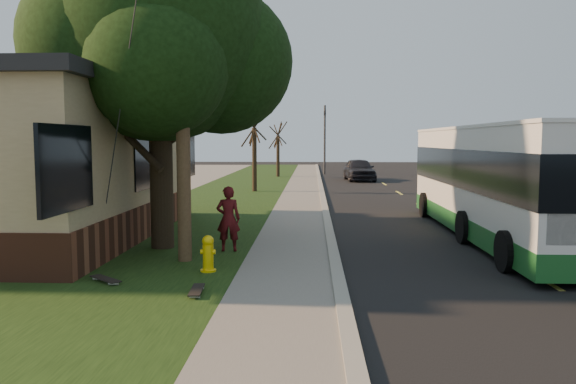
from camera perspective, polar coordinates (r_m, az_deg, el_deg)
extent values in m
plane|color=black|center=(11.41, 5.00, -8.50)|extent=(120.00, 120.00, 0.00)
cube|color=black|center=(21.72, 14.43, -2.06)|extent=(8.00, 80.00, 0.01)
cube|color=gray|center=(21.24, 3.81, -1.92)|extent=(0.25, 80.00, 0.12)
cube|color=slate|center=(21.24, 1.11, -1.96)|extent=(2.00, 80.00, 0.08)
cube|color=black|center=(21.61, -8.21, -1.90)|extent=(5.00, 80.00, 0.07)
cylinder|color=yellow|center=(11.51, -8.12, -6.65)|extent=(0.22, 0.22, 0.55)
sphere|color=yellow|center=(11.44, -8.14, -4.96)|extent=(0.24, 0.24, 0.24)
cylinder|color=yellow|center=(11.48, -8.12, -6.04)|extent=(0.30, 0.10, 0.10)
cylinder|color=yellow|center=(11.48, -8.12, -6.04)|extent=(0.10, 0.18, 0.10)
cylinder|color=yellow|center=(11.56, -8.10, -7.89)|extent=(0.32, 0.32, 0.04)
cylinder|color=#473321|center=(12.53, -10.76, 13.71)|extent=(0.30, 0.30, 9.00)
cylinder|color=#2D2D30|center=(11.62, -16.34, 10.43)|extent=(2.52, 3.21, 7.60)
cylinder|color=black|center=(14.08, -12.76, 2.52)|extent=(0.56, 0.56, 4.00)
sphere|color=black|center=(14.29, -13.03, 15.45)|extent=(5.20, 5.20, 5.20)
sphere|color=black|center=(14.49, -6.84, 13.00)|extent=(3.60, 3.60, 3.60)
sphere|color=black|center=(14.23, -18.26, 14.14)|extent=(3.80, 3.80, 3.80)
sphere|color=black|center=(12.84, -13.20, 12.55)|extent=(3.20, 3.20, 3.20)
sphere|color=black|center=(15.85, -13.84, 15.88)|extent=(3.40, 3.40, 3.40)
sphere|color=black|center=(15.45, -8.46, 18.53)|extent=(3.00, 3.00, 3.00)
cylinder|color=black|center=(29.24, -3.43, 3.31)|extent=(0.24, 0.24, 3.30)
cylinder|color=black|center=(29.23, -3.45, 6.55)|extent=(1.38, 0.57, 2.01)
cylinder|color=black|center=(29.23, -3.45, 6.55)|extent=(0.74, 1.21, 1.58)
cylinder|color=black|center=(29.23, -3.45, 6.55)|extent=(0.65, 1.05, 1.95)
cylinder|color=black|center=(29.23, -3.45, 6.55)|extent=(1.28, 0.53, 1.33)
cylinder|color=black|center=(29.23, -3.45, 6.55)|extent=(0.75, 1.21, 1.70)
cylinder|color=black|center=(41.16, -1.02, 3.69)|extent=(0.24, 0.24, 3.03)
cylinder|color=black|center=(41.15, -1.03, 5.80)|extent=(1.38, 0.57, 2.01)
cylinder|color=black|center=(41.15, -1.03, 5.80)|extent=(0.74, 1.21, 1.58)
cylinder|color=black|center=(41.15, -1.03, 5.80)|extent=(0.65, 1.05, 1.95)
cylinder|color=black|center=(41.15, -1.03, 5.80)|extent=(1.28, 0.53, 1.33)
cylinder|color=black|center=(41.15, -1.03, 5.80)|extent=(0.75, 1.21, 1.70)
cylinder|color=#2D2D30|center=(45.08, 3.75, 5.30)|extent=(0.16, 0.16, 5.50)
imported|color=black|center=(45.12, 3.76, 7.53)|extent=(0.18, 0.22, 1.10)
cube|color=silver|center=(16.57, 20.72, 1.63)|extent=(2.38, 11.41, 2.57)
cube|color=#185722|center=(16.70, 20.57, -2.93)|extent=(2.40, 11.43, 0.52)
cube|color=black|center=(16.56, 20.74, 2.29)|extent=(2.42, 11.45, 1.05)
cube|color=#FFF2CC|center=(11.20, 26.17, -6.55)|extent=(0.24, 0.04, 0.14)
cube|color=silver|center=(16.55, 20.87, 6.14)|extent=(2.43, 11.46, 0.08)
cylinder|color=black|center=(12.41, 21.34, -5.66)|extent=(0.27, 0.87, 0.87)
cylinder|color=black|center=(15.46, 17.47, -3.44)|extent=(0.27, 0.87, 0.87)
cylinder|color=black|center=(16.24, 25.61, -3.31)|extent=(0.27, 0.87, 0.87)
cylinder|color=black|center=(20.42, 13.75, -1.28)|extent=(0.27, 0.87, 0.87)
cylinder|color=black|center=(21.01, 20.12, -1.27)|extent=(0.27, 0.87, 0.87)
imported|color=#4A0E11|center=(13.45, -6.08, -2.72)|extent=(0.60, 0.42, 1.56)
cube|color=black|center=(9.98, -9.27, -9.76)|extent=(0.26, 0.82, 0.02)
cylinder|color=silver|center=(9.72, -9.48, -10.42)|extent=(0.19, 0.06, 0.05)
cylinder|color=silver|center=(10.26, -9.06, -9.57)|extent=(0.19, 0.06, 0.05)
cube|color=black|center=(11.13, -18.06, -8.37)|extent=(0.75, 0.68, 0.02)
cylinder|color=silver|center=(10.90, -17.31, -8.86)|extent=(0.16, 0.17, 0.05)
cylinder|color=silver|center=(11.38, -18.76, -8.30)|extent=(0.16, 0.17, 0.05)
cube|color=black|center=(21.84, -21.17, -0.49)|extent=(1.63, 1.38, 1.24)
cube|color=black|center=(21.79, -21.23, 1.24)|extent=(1.69, 1.44, 0.08)
imported|color=black|center=(38.16, 7.25, 2.29)|extent=(2.09, 4.56, 1.52)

